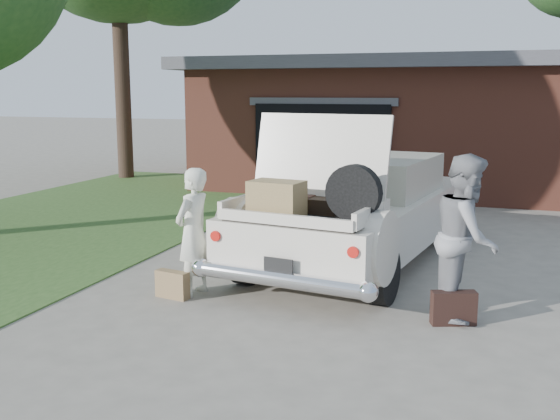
% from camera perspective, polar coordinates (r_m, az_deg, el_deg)
% --- Properties ---
extents(ground, '(90.00, 90.00, 0.00)m').
position_cam_1_polar(ground, '(7.56, -1.48, -9.01)').
color(ground, gray).
rests_on(ground, ground).
extents(grass_strip, '(6.00, 16.00, 0.02)m').
position_cam_1_polar(grass_strip, '(12.80, -20.27, -1.53)').
color(grass_strip, '#2D4C1E').
rests_on(grass_strip, ground).
extents(house, '(12.80, 7.80, 3.30)m').
position_cam_1_polar(house, '(18.24, 14.20, 7.45)').
color(house, brown).
rests_on(house, ground).
extents(sedan, '(2.82, 5.64, 2.22)m').
position_cam_1_polar(sedan, '(9.68, 7.02, 0.09)').
color(sedan, beige).
rests_on(sedan, ground).
extents(woman_left, '(0.47, 0.63, 1.59)m').
position_cam_1_polar(woman_left, '(8.11, -7.57, -1.92)').
color(woman_left, silver).
rests_on(woman_left, ground).
extents(woman_right, '(0.71, 0.90, 1.84)m').
position_cam_1_polar(woman_right, '(7.51, 15.94, -2.27)').
color(woman_right, gray).
rests_on(woman_right, ground).
extents(suitcase_left, '(0.46, 0.22, 0.34)m').
position_cam_1_polar(suitcase_left, '(8.17, -9.35, -6.42)').
color(suitcase_left, olive).
rests_on(suitcase_left, ground).
extents(suitcase_right, '(0.50, 0.31, 0.37)m').
position_cam_1_polar(suitcase_right, '(7.42, 14.88, -8.25)').
color(suitcase_right, black).
rests_on(suitcase_right, ground).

